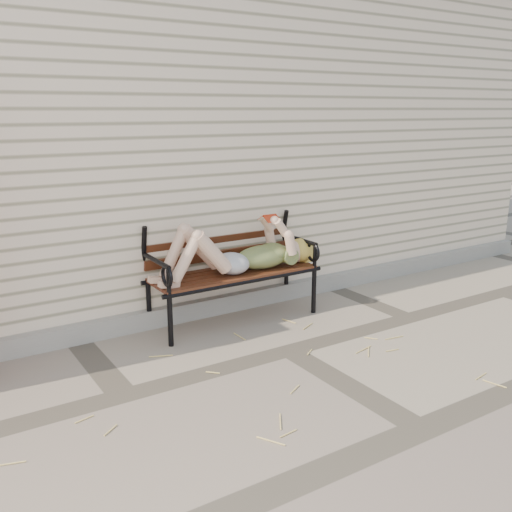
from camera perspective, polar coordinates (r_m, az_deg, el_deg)
ground at (r=4.22m, az=3.31°, el=-9.42°), size 80.00×80.00×0.00m
house_wall at (r=6.53m, az=-12.45°, el=12.33°), size 8.00×4.00×3.00m
foundation_strip at (r=4.95m, az=-3.27°, el=-4.79°), size 8.00×0.10×0.15m
garden_bench at (r=4.70m, az=-2.78°, el=0.22°), size 1.52×0.61×0.98m
reading_woman at (r=4.59m, az=-1.91°, el=0.33°), size 1.43×0.33×0.45m
straw_scatter at (r=3.82m, az=4.89°, el=-11.99°), size 2.70×1.67×0.01m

